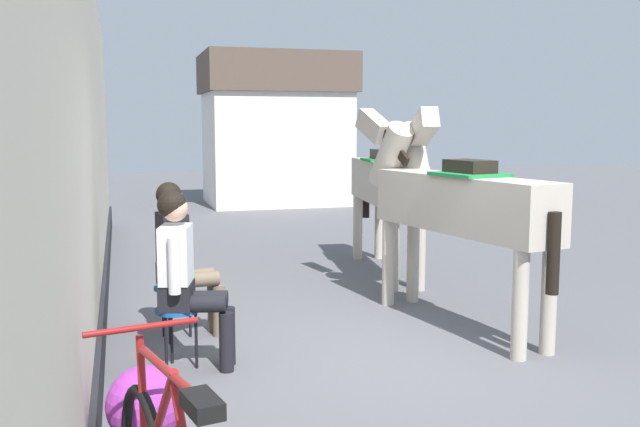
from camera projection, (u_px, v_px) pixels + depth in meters
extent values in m
plane|color=#56565B|center=(311.00, 280.00, 8.54)|extent=(40.00, 40.00, 0.00)
cube|color=beige|center=(77.00, 145.00, 6.20)|extent=(0.30, 14.00, 3.40)
cube|color=black|center=(87.00, 312.00, 6.40)|extent=(0.34, 14.00, 0.36)
cube|color=silver|center=(276.00, 149.00, 16.63)|extent=(3.20, 2.40, 2.60)
cube|color=brown|center=(276.00, 74.00, 16.41)|extent=(3.40, 2.60, 0.90)
cylinder|color=#194C99|center=(177.00, 310.00, 5.39)|extent=(0.34, 0.34, 0.03)
cylinder|color=black|center=(196.00, 340.00, 5.43)|extent=(0.02, 0.02, 0.45)
cylinder|color=black|center=(172.00, 336.00, 5.54)|extent=(0.02, 0.02, 0.45)
cylinder|color=black|center=(166.00, 345.00, 5.30)|extent=(0.02, 0.02, 0.45)
cube|color=black|center=(177.00, 295.00, 5.38)|extent=(0.31, 0.37, 0.20)
cube|color=silver|center=(176.00, 254.00, 5.34)|extent=(0.30, 0.38, 0.44)
sphere|color=tan|center=(175.00, 209.00, 5.29)|extent=(0.20, 0.20, 0.20)
sphere|color=black|center=(172.00, 205.00, 5.29)|extent=(0.22, 0.22, 0.22)
cylinder|color=black|center=(203.00, 299.00, 5.47)|extent=(0.40, 0.22, 0.13)
cylinder|color=black|center=(228.00, 336.00, 5.52)|extent=(0.11, 0.11, 0.46)
cylinder|color=black|center=(201.00, 304.00, 5.31)|extent=(0.40, 0.22, 0.13)
cylinder|color=black|center=(226.00, 342.00, 5.36)|extent=(0.11, 0.11, 0.46)
cylinder|color=silver|center=(183.00, 256.00, 5.54)|extent=(0.09, 0.09, 0.42)
cylinder|color=silver|center=(174.00, 266.00, 5.15)|extent=(0.09, 0.09, 0.42)
cylinder|color=#194C99|center=(174.00, 287.00, 6.14)|extent=(0.34, 0.34, 0.03)
cylinder|color=black|center=(190.00, 312.00, 6.23)|extent=(0.02, 0.02, 0.45)
cylinder|color=black|center=(163.00, 312.00, 6.25)|extent=(0.02, 0.02, 0.45)
cylinder|color=black|center=(170.00, 318.00, 6.03)|extent=(0.02, 0.02, 0.45)
cube|color=brown|center=(173.00, 274.00, 6.12)|extent=(0.29, 0.35, 0.20)
cube|color=black|center=(172.00, 238.00, 6.08)|extent=(0.27, 0.37, 0.44)
sphere|color=tan|center=(171.00, 198.00, 6.04)|extent=(0.20, 0.20, 0.20)
sphere|color=black|center=(169.00, 195.00, 6.03)|extent=(0.22, 0.22, 0.22)
cylinder|color=brown|center=(192.00, 276.00, 6.28)|extent=(0.40, 0.19, 0.13)
cylinder|color=brown|center=(213.00, 307.00, 6.40)|extent=(0.11, 0.11, 0.46)
cylinder|color=brown|center=(197.00, 280.00, 6.14)|extent=(0.40, 0.19, 0.13)
cylinder|color=brown|center=(219.00, 311.00, 6.26)|extent=(0.11, 0.11, 0.46)
cylinder|color=black|center=(169.00, 240.00, 6.28)|extent=(0.09, 0.09, 0.42)
cylinder|color=black|center=(180.00, 247.00, 5.92)|extent=(0.09, 0.09, 0.42)
cube|color=#B2A899|center=(462.00, 204.00, 6.43)|extent=(0.86, 2.24, 0.52)
cylinder|color=#B2A899|center=(388.00, 263.00, 7.31)|extent=(0.13, 0.13, 0.90)
cylinder|color=#B2A899|center=(413.00, 260.00, 7.45)|extent=(0.13, 0.13, 0.90)
cylinder|color=#B2A899|center=(520.00, 305.00, 5.60)|extent=(0.13, 0.13, 0.90)
cylinder|color=#B2A899|center=(549.00, 301.00, 5.74)|extent=(0.13, 0.13, 0.90)
cylinder|color=#B2A899|center=(391.00, 156.00, 7.44)|extent=(0.40, 0.67, 0.73)
cube|color=#B2A899|center=(374.00, 126.00, 7.70)|extent=(0.28, 0.55, 0.40)
cube|color=black|center=(392.00, 142.00, 7.40)|extent=(0.16, 0.63, 0.48)
cylinder|color=black|center=(554.00, 253.00, 5.46)|extent=(0.12, 0.12, 0.65)
cube|color=#197238|center=(469.00, 174.00, 6.31)|extent=(0.61, 0.69, 0.03)
cube|color=black|center=(470.00, 167.00, 6.30)|extent=(0.36, 0.49, 0.12)
cube|color=#B2A899|center=(386.00, 182.00, 8.81)|extent=(0.71, 2.24, 0.52)
cylinder|color=#B2A899|center=(420.00, 251.00, 7.97)|extent=(0.13, 0.13, 0.90)
cylinder|color=#B2A899|center=(393.00, 252.00, 7.92)|extent=(0.13, 0.13, 0.90)
cylinder|color=#B2A899|center=(379.00, 227.00, 9.87)|extent=(0.13, 0.13, 0.90)
cylinder|color=#B2A899|center=(358.00, 227.00, 9.82)|extent=(0.13, 0.13, 0.90)
cylinder|color=#B2A899|center=(414.00, 155.00, 7.59)|extent=(0.36, 0.66, 0.73)
cube|color=#B2A899|center=(424.00, 127.00, 7.21)|extent=(0.24, 0.55, 0.40)
cube|color=black|center=(414.00, 142.00, 7.59)|extent=(0.12, 0.63, 0.48)
cylinder|color=black|center=(366.00, 195.00, 9.96)|extent=(0.11, 0.11, 0.65)
cube|color=#197238|center=(384.00, 160.00, 8.88)|extent=(0.57, 0.66, 0.03)
cube|color=black|center=(384.00, 154.00, 8.87)|extent=(0.33, 0.47, 0.12)
sphere|color=purple|center=(145.00, 404.00, 3.64)|extent=(0.40, 0.40, 0.40)
cylinder|color=maroon|center=(159.00, 422.00, 2.89)|extent=(0.14, 0.50, 0.60)
cylinder|color=maroon|center=(169.00, 372.00, 2.72)|extent=(0.21, 0.79, 0.09)
cylinder|color=maroon|center=(143.00, 402.00, 3.12)|extent=(0.05, 0.09, 0.60)
cylinder|color=maroon|center=(142.00, 327.00, 3.06)|extent=(0.49, 0.13, 0.03)
cube|color=black|center=(202.00, 405.00, 2.36)|extent=(0.14, 0.22, 0.06)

